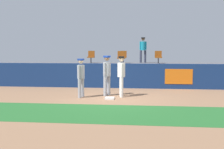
% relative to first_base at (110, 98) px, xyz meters
% --- Properties ---
extents(ground_plane, '(60.00, 60.00, 0.00)m').
position_rel_first_base_xyz_m(ground_plane, '(0.18, 0.19, -0.04)').
color(ground_plane, '#936B4C').
extents(grass_foreground_strip, '(18.00, 2.80, 0.01)m').
position_rel_first_base_xyz_m(grass_foreground_strip, '(0.18, -2.63, -0.04)').
color(grass_foreground_strip, '#26662B').
rests_on(grass_foreground_strip, ground_plane).
extents(first_base, '(0.40, 0.40, 0.08)m').
position_rel_first_base_xyz_m(first_base, '(0.00, 0.00, 0.00)').
color(first_base, white).
rests_on(first_base, ground_plane).
extents(player_fielder_home, '(0.41, 0.60, 1.87)m').
position_rel_first_base_xyz_m(player_fielder_home, '(0.47, 0.72, 1.04)').
color(player_fielder_home, white).
rests_on(player_fielder_home, ground_plane).
extents(player_runner_visitor, '(0.40, 0.49, 1.77)m').
position_rel_first_base_xyz_m(player_runner_visitor, '(-1.35, 0.31, 0.99)').
color(player_runner_visitor, '#9EA3AD').
rests_on(player_runner_visitor, ground_plane).
extents(player_coach_visitor, '(0.47, 0.50, 1.90)m').
position_rel_first_base_xyz_m(player_coach_visitor, '(-0.23, 0.94, 1.06)').
color(player_coach_visitor, '#9EA3AD').
rests_on(player_coach_visitor, ground_plane).
extents(field_wall, '(18.00, 0.26, 1.39)m').
position_rel_first_base_xyz_m(field_wall, '(0.20, 3.55, 0.65)').
color(field_wall, navy).
rests_on(field_wall, ground_plane).
extents(bleacher_platform, '(18.00, 4.80, 1.25)m').
position_rel_first_base_xyz_m(bleacher_platform, '(0.18, 6.12, 0.59)').
color(bleacher_platform, '#59595E').
rests_on(bleacher_platform, ground_plane).
extents(seat_back_right, '(0.46, 0.44, 0.84)m').
position_rel_first_base_xyz_m(seat_back_right, '(2.53, 6.79, 1.68)').
color(seat_back_right, '#4C4C51').
rests_on(seat_back_right, bleacher_platform).
extents(seat_back_left, '(0.45, 0.44, 0.84)m').
position_rel_first_base_xyz_m(seat_back_left, '(-2.06, 6.79, 1.68)').
color(seat_back_left, '#4C4C51').
rests_on(seat_back_left, bleacher_platform).
extents(seat_back_center, '(0.45, 0.44, 0.84)m').
position_rel_first_base_xyz_m(seat_back_center, '(0.16, 6.79, 1.68)').
color(seat_back_center, '#4C4C51').
rests_on(seat_back_center, bleacher_platform).
extents(seat_front_center, '(0.47, 0.44, 0.84)m').
position_rel_first_base_xyz_m(seat_front_center, '(0.15, 4.99, 1.69)').
color(seat_front_center, '#4C4C51').
rests_on(seat_front_center, bleacher_platform).
extents(spectator_hooded, '(0.49, 0.39, 1.77)m').
position_rel_first_base_xyz_m(spectator_hooded, '(1.51, 7.49, 2.24)').
color(spectator_hooded, '#33384C').
rests_on(spectator_hooded, bleacher_platform).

